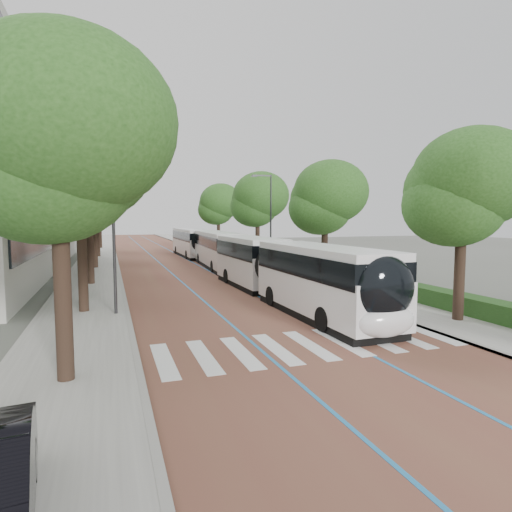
{
  "coord_description": "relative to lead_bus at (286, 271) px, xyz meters",
  "views": [
    {
      "loc": [
        -6.31,
        -12.17,
        4.41
      ],
      "look_at": [
        1.18,
        9.57,
        2.4
      ],
      "focal_mm": 30.0,
      "sensor_mm": 36.0,
      "label": 1
    }
  ],
  "objects": [
    {
      "name": "sidewalk_left",
      "position": [
        -10.03,
        31.45,
        -1.57
      ],
      "size": [
        4.0,
        140.0,
        0.12
      ],
      "primitive_type": "cube",
      "color": "gray",
      "rests_on": "ground"
    },
    {
      "name": "zebra_crossing",
      "position": [
        -2.33,
        -7.55,
        -1.6
      ],
      "size": [
        10.55,
        3.6,
        0.01
      ],
      "color": "silver",
      "rests_on": "ground"
    },
    {
      "name": "lane_line_right",
      "position": [
        -0.93,
        31.45,
        -1.6
      ],
      "size": [
        0.12,
        126.0,
        0.01
      ],
      "primitive_type": "cube",
      "color": "#2376B2",
      "rests_on": "road"
    },
    {
      "name": "bus_queued_0",
      "position": [
        0.46,
        16.45,
        -0.0
      ],
      "size": [
        3.1,
        12.5,
        3.2
      ],
      "rotation": [
        0.0,
        0.0,
        -0.05
      ],
      "color": "silver",
      "rests_on": "ground"
    },
    {
      "name": "kerb_right",
      "position": [
        3.07,
        31.45,
        -1.57
      ],
      "size": [
        0.2,
        140.0,
        0.14
      ],
      "primitive_type": "cube",
      "color": "gray",
      "rests_on": "ground"
    },
    {
      "name": "trees_left",
      "position": [
        -10.03,
        15.98,
        5.21
      ],
      "size": [
        6.32,
        60.33,
        9.77
      ],
      "color": "black",
      "rests_on": "ground"
    },
    {
      "name": "lane_line_left",
      "position": [
        -4.13,
        31.45,
        -1.6
      ],
      "size": [
        0.12,
        126.0,
        0.01
      ],
      "primitive_type": "cube",
      "color": "#2376B2",
      "rests_on": "road"
    },
    {
      "name": "kerb_left",
      "position": [
        -8.13,
        31.45,
        -1.57
      ],
      "size": [
        0.2,
        140.0,
        0.14
      ],
      "primitive_type": "cube",
      "color": "gray",
      "rests_on": "ground"
    },
    {
      "name": "ground",
      "position": [
        -2.53,
        -8.55,
        -1.63
      ],
      "size": [
        160.0,
        160.0,
        0.0
      ],
      "primitive_type": "plane",
      "color": "#51544C",
      "rests_on": "ground"
    },
    {
      "name": "trees_right",
      "position": [
        5.17,
        16.1,
        4.23
      ],
      "size": [
        5.66,
        47.29,
        8.52
      ],
      "color": "black",
      "rests_on": "ground"
    },
    {
      "name": "bus_queued_1",
      "position": [
        0.26,
        28.55,
        -0.0
      ],
      "size": [
        2.62,
        12.42,
        3.2
      ],
      "rotation": [
        0.0,
        0.0,
        0.01
      ],
      "color": "silver",
      "rests_on": "ground"
    },
    {
      "name": "road",
      "position": [
        -2.53,
        31.45,
        -1.62
      ],
      "size": [
        11.0,
        140.0,
        0.02
      ],
      "primitive_type": "cube",
      "color": "brown",
      "rests_on": "ground"
    },
    {
      "name": "lamp_post_left",
      "position": [
        -8.63,
        -0.55,
        2.49
      ],
      "size": [
        0.14,
        0.14,
        8.0
      ],
      "primitive_type": "cylinder",
      "color": "#313133",
      "rests_on": "sidewalk_left"
    },
    {
      "name": "sidewalk_right",
      "position": [
        4.97,
        31.45,
        -1.57
      ],
      "size": [
        4.0,
        140.0,
        0.12
      ],
      "primitive_type": "cube",
      "color": "gray",
      "rests_on": "ground"
    },
    {
      "name": "lead_bus",
      "position": [
        0.0,
        0.0,
        0.0
      ],
      "size": [
        2.87,
        18.44,
        3.2
      ],
      "rotation": [
        0.0,
        0.0,
        0.02
      ],
      "color": "black",
      "rests_on": "ground"
    },
    {
      "name": "streetlight_far",
      "position": [
        4.09,
        13.45,
        3.19
      ],
      "size": [
        1.82,
        0.2,
        8.0
      ],
      "color": "#313133",
      "rests_on": "sidewalk_right"
    }
  ]
}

